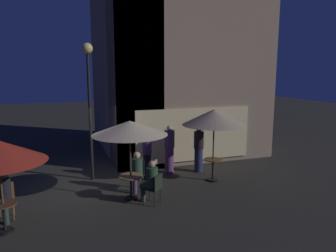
% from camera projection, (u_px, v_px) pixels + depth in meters
% --- Properties ---
extents(ground_plane, '(60.00, 60.00, 0.00)m').
position_uv_depth(ground_plane, '(95.00, 186.00, 10.47)').
color(ground_plane, '#2E2D26').
extents(cafe_building, '(6.84, 7.61, 9.38)m').
position_uv_depth(cafe_building, '(153.00, 49.00, 13.94)').
color(cafe_building, gray).
rests_on(cafe_building, ground).
extents(street_lamp_near_corner, '(0.36, 0.36, 4.64)m').
position_uv_depth(street_lamp_near_corner, '(89.00, 83.00, 10.51)').
color(street_lamp_near_corner, black).
rests_on(street_lamp_near_corner, ground).
extents(cafe_table_0, '(0.70, 0.70, 0.72)m').
position_uv_depth(cafe_table_0, '(131.00, 182.00, 9.30)').
color(cafe_table_0, black).
rests_on(cafe_table_0, ground).
extents(cafe_table_1, '(0.62, 0.62, 0.71)m').
position_uv_depth(cafe_table_1, '(4.00, 213.00, 7.37)').
color(cafe_table_1, black).
rests_on(cafe_table_1, ground).
extents(cafe_table_2, '(0.62, 0.62, 0.77)m').
position_uv_depth(cafe_table_2, '(213.00, 166.00, 10.87)').
color(cafe_table_2, black).
rests_on(cafe_table_2, ground).
extents(patio_umbrella_0, '(2.17, 2.17, 2.34)m').
position_uv_depth(patio_umbrella_0, '(130.00, 128.00, 9.02)').
color(patio_umbrella_0, black).
rests_on(patio_umbrella_0, ground).
extents(patio_umbrella_2, '(2.15, 2.15, 2.49)m').
position_uv_depth(patio_umbrella_2, '(214.00, 117.00, 10.58)').
color(patio_umbrella_2, black).
rests_on(patio_umbrella_2, ground).
extents(cafe_chair_0, '(0.52, 0.52, 0.94)m').
position_uv_depth(cafe_chair_0, '(138.00, 172.00, 10.10)').
color(cafe_chair_0, black).
rests_on(cafe_chair_0, ground).
extents(cafe_chair_1, '(0.62, 0.62, 0.87)m').
position_uv_depth(cafe_chair_1, '(155.00, 186.00, 8.94)').
color(cafe_chair_1, black).
rests_on(cafe_chair_1, ground).
extents(cafe_chair_2, '(0.44, 0.44, 0.91)m').
position_uv_depth(cafe_chair_2, '(6.00, 197.00, 8.09)').
color(cafe_chair_2, brown).
rests_on(cafe_chair_2, ground).
extents(patron_seated_0, '(0.47, 0.54, 1.25)m').
position_uv_depth(patron_seated_0, '(137.00, 169.00, 9.93)').
color(patron_seated_0, '#603C5F').
rests_on(patron_seated_0, ground).
extents(patron_seated_1, '(0.51, 0.51, 1.26)m').
position_uv_depth(patron_seated_1, '(150.00, 179.00, 8.97)').
color(patron_seated_1, '#30492C').
rests_on(patron_seated_1, ground).
extents(patron_seated_2, '(0.33, 0.52, 1.29)m').
position_uv_depth(patron_seated_2, '(5.00, 193.00, 7.93)').
color(patron_seated_2, '#264034').
rests_on(patron_seated_2, ground).
extents(patron_standing_3, '(0.38, 0.38, 1.79)m').
position_uv_depth(patron_standing_3, '(169.00, 149.00, 11.64)').
color(patron_standing_3, '#65396C').
rests_on(patron_standing_3, ground).
extents(patron_standing_4, '(0.32, 0.32, 1.73)m').
position_uv_depth(patron_standing_4, '(147.00, 155.00, 10.90)').
color(patron_standing_4, black).
rests_on(patron_standing_4, ground).
extents(patron_standing_5, '(0.37, 0.37, 1.74)m').
position_uv_depth(patron_standing_5, '(199.00, 149.00, 11.79)').
color(patron_standing_5, '#262B50').
rests_on(patron_standing_5, ground).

